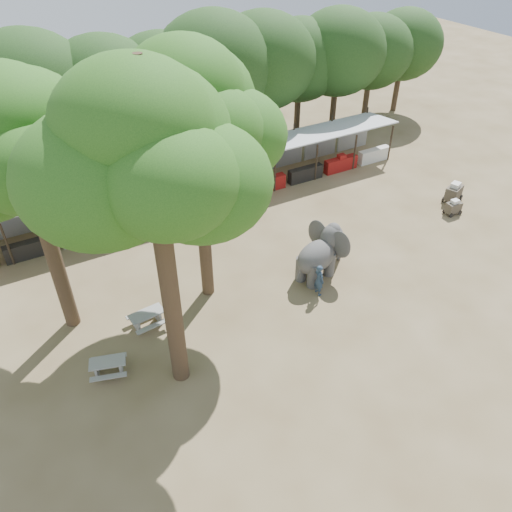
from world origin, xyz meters
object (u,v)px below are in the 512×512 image
yard_tree_left (15,146)px  picnic_table_far (147,318)px  elephant (321,252)px  yard_tree_center (145,157)px  handler (319,280)px  cart_back (454,192)px  cart_front (454,207)px  yard_tree_back (190,114)px  picnic_table_near (108,366)px

yard_tree_left → picnic_table_far: yard_tree_left is taller
yard_tree_left → elephant: size_ratio=3.27×
yard_tree_center → handler: (7.54, 1.20, -8.40)m
picnic_table_far → cart_back: 19.54m
elephant → picnic_table_far: bearing=159.2°
handler → picnic_table_far: bearing=77.1°
yard_tree_center → cart_front: bearing=9.9°
cart_front → cart_back: cart_back is taller
yard_tree_left → cart_back: (22.42, -0.76, -7.60)m
cart_back → yard_tree_left: bearing=157.2°
picnic_table_far → cart_back: (19.50, 1.23, 0.12)m
yard_tree_back → cart_back: bearing=0.8°
picnic_table_near → picnic_table_far: picnic_table_far is taller
yard_tree_center → picnic_table_near: yard_tree_center is taller
yard_tree_back → picnic_table_far: bearing=-162.2°
yard_tree_center → handler: size_ratio=7.41×
yard_tree_left → cart_front: (21.32, -1.81, -7.75)m
yard_tree_back → elephant: bearing=-16.2°
picnic_table_near → picnic_table_far: (2.19, 1.78, 0.03)m
yard_tree_left → handler: yard_tree_left is taller
cart_front → cart_back: bearing=46.2°
yard_tree_left → yard_tree_back: (6.00, -1.00, 0.34)m
handler → cart_back: size_ratio=1.12×
elephant → cart_front: size_ratio=3.50×
yard_tree_left → picnic_table_far: size_ratio=6.91×
cart_back → picnic_table_near: bearing=167.0°
picnic_table_far → yard_tree_center: bearing=-94.2°
yard_tree_left → cart_back: 23.69m
yard_tree_back → picnic_table_near: size_ratio=6.83×
yard_tree_left → yard_tree_back: yard_tree_back is taller
yard_tree_back → cart_front: yard_tree_back is taller
yard_tree_center → yard_tree_back: bearing=53.1°
yard_tree_left → picnic_table_near: size_ratio=6.62×
picnic_table_near → handler: bearing=16.5°
elephant → picnic_table_far: size_ratio=2.11×
cart_back → elephant: bearing=168.6°
yard_tree_back → cart_back: (16.42, 0.24, -7.94)m
picnic_table_far → handler: bearing=-19.1°
yard_tree_left → picnic_table_far: 8.49m
cart_back → cart_front: bearing=-157.1°
yard_tree_center → picnic_table_near: size_ratio=7.24×
picnic_table_far → cart_back: size_ratio=1.10×
elephant → picnic_table_far: elephant is taller
yard_tree_left → handler: bearing=-19.8°
yard_tree_back → cart_front: 17.34m
yard_tree_center → cart_back: (19.42, 4.24, -8.61)m
cart_back → yard_tree_back: bearing=159.9°
elephant → picnic_table_near: (-10.75, -1.18, -0.80)m
picnic_table_near → cart_front: cart_front is taller
yard_tree_back → picnic_table_far: size_ratio=7.12×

